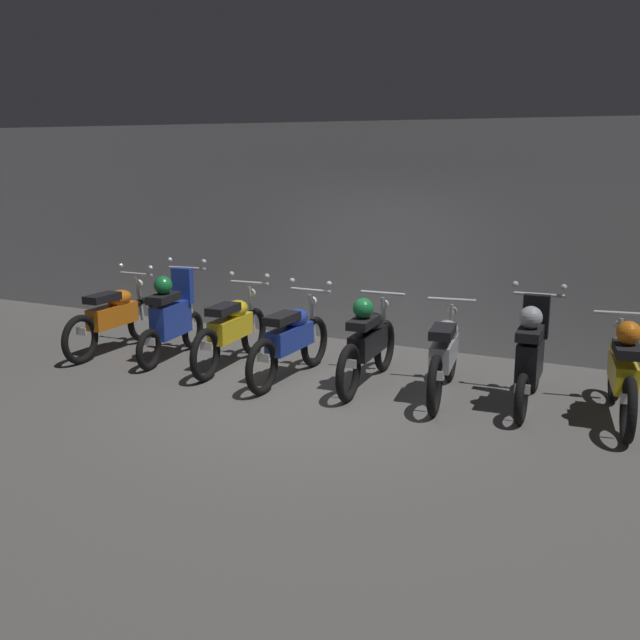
{
  "coord_description": "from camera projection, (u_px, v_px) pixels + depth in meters",
  "views": [
    {
      "loc": [
        3.71,
        -7.1,
        2.7
      ],
      "look_at": [
        -0.12,
        0.72,
        0.75
      ],
      "focal_mm": 42.15,
      "sensor_mm": 36.0,
      "label": 1
    }
  ],
  "objects": [
    {
      "name": "motorbike_slot_6",
      "position": [
        530.0,
        356.0,
        8.05
      ],
      "size": [
        0.59,
        1.68,
        1.29
      ],
      "color": "black",
      "rests_on": "ground"
    },
    {
      "name": "motorbike_slot_3",
      "position": [
        291.0,
        340.0,
        9.05
      ],
      "size": [
        0.59,
        1.95,
        1.15
      ],
      "color": "black",
      "rests_on": "ground"
    },
    {
      "name": "motorbike_slot_0",
      "position": [
        114.0,
        317.0,
        10.3
      ],
      "size": [
        0.59,
        1.95,
        1.15
      ],
      "color": "black",
      "rests_on": "ground"
    },
    {
      "name": "back_wall",
      "position": [
        394.0,
        235.0,
        10.58
      ],
      "size": [
        16.0,
        0.3,
        3.12
      ],
      "primitive_type": "cube",
      "color": "#ADADB2",
      "rests_on": "ground"
    },
    {
      "name": "motorbike_slot_1",
      "position": [
        172.0,
        317.0,
        9.95
      ],
      "size": [
        0.59,
        1.68,
        1.29
      ],
      "color": "black",
      "rests_on": "ground"
    },
    {
      "name": "motorbike_slot_2",
      "position": [
        232.0,
        329.0,
        9.58
      ],
      "size": [
        0.59,
        1.95,
        1.15
      ],
      "color": "black",
      "rests_on": "ground"
    },
    {
      "name": "motorbike_slot_4",
      "position": [
        368.0,
        342.0,
        8.81
      ],
      "size": [
        0.56,
        1.95,
        1.08
      ],
      "color": "black",
      "rests_on": "ground"
    },
    {
      "name": "motorbike_slot_5",
      "position": [
        444.0,
        354.0,
        8.41
      ],
      "size": [
        0.57,
        1.94,
        1.03
      ],
      "color": "black",
      "rests_on": "ground"
    },
    {
      "name": "motorbike_slot_7",
      "position": [
        623.0,
        371.0,
        7.64
      ],
      "size": [
        0.59,
        1.93,
        1.08
      ],
      "color": "black",
      "rests_on": "ground"
    },
    {
      "name": "ground_plane",
      "position": [
        301.0,
        399.0,
        8.4
      ],
      "size": [
        80.0,
        80.0,
        0.0
      ],
      "primitive_type": "plane",
      "color": "#565451"
    }
  ]
}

